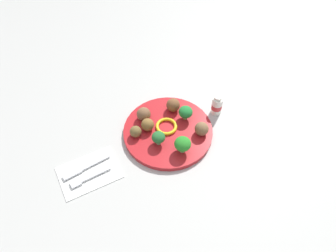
# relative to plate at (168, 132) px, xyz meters

# --- Properties ---
(ground_plane) EXTENTS (4.00, 4.00, 0.00)m
(ground_plane) POSITION_rel_plate_xyz_m (0.00, 0.00, -0.01)
(ground_plane) COLOR #B2B2AD
(plate) EXTENTS (0.28, 0.28, 0.02)m
(plate) POSITION_rel_plate_xyz_m (0.00, 0.00, 0.00)
(plate) COLOR red
(plate) RESTS_ON ground_plane
(broccoli_floret_far_rim) EXTENTS (0.04, 0.04, 0.04)m
(broccoli_floret_far_rim) POSITION_rel_plate_xyz_m (0.05, 0.03, 0.04)
(broccoli_floret_far_rim) COLOR #99CB7F
(broccoli_floret_far_rim) RESTS_ON plate
(broccoli_floret_back_right) EXTENTS (0.05, 0.05, 0.05)m
(broccoli_floret_back_right) POSITION_rel_plate_xyz_m (-0.01, 0.09, 0.04)
(broccoli_floret_back_right) COLOR #93C96A
(broccoli_floret_back_right) RESTS_ON plate
(broccoli_floret_mid_left) EXTENTS (0.04, 0.04, 0.05)m
(broccoli_floret_mid_left) POSITION_rel_plate_xyz_m (-0.07, -0.02, 0.04)
(broccoli_floret_mid_left) COLOR #99CC68
(broccoli_floret_mid_left) RESTS_ON plate
(meatball_front_right) EXTENTS (0.04, 0.04, 0.04)m
(meatball_front_right) POSITION_rel_plate_xyz_m (-0.05, -0.07, 0.03)
(meatball_front_right) COLOR brown
(meatball_front_right) RESTS_ON plate
(meatball_mid_left) EXTENTS (0.04, 0.04, 0.04)m
(meatball_mid_left) POSITION_rel_plate_xyz_m (0.05, -0.07, 0.03)
(meatball_mid_left) COLOR brown
(meatball_mid_left) RESTS_ON plate
(meatball_center) EXTENTS (0.04, 0.04, 0.04)m
(meatball_center) POSITION_rel_plate_xyz_m (0.05, -0.03, 0.03)
(meatball_center) COLOR brown
(meatball_center) RESTS_ON plate
(meatball_near_rim) EXTENTS (0.04, 0.04, 0.04)m
(meatball_near_rim) POSITION_rel_plate_xyz_m (-0.09, 0.06, 0.03)
(meatball_near_rim) COLOR brown
(meatball_near_rim) RESTS_ON plate
(meatball_front_left) EXTENTS (0.04, 0.04, 0.04)m
(meatball_front_left) POSITION_rel_plate_xyz_m (0.10, -0.02, 0.03)
(meatball_front_left) COLOR brown
(meatball_front_left) RESTS_ON plate
(pepper_ring_far_rim) EXTENTS (0.07, 0.07, 0.01)m
(pepper_ring_far_rim) POSITION_rel_plate_xyz_m (-0.00, -0.01, 0.01)
(pepper_ring_far_rim) COLOR yellow
(pepper_ring_far_rim) RESTS_ON plate
(napkin) EXTENTS (0.17, 0.13, 0.01)m
(napkin) POSITION_rel_plate_xyz_m (0.27, 0.03, -0.01)
(napkin) COLOR white
(napkin) RESTS_ON ground_plane
(fork) EXTENTS (0.12, 0.03, 0.01)m
(fork) POSITION_rel_plate_xyz_m (0.27, 0.05, -0.00)
(fork) COLOR silver
(fork) RESTS_ON napkin
(knife) EXTENTS (0.15, 0.03, 0.01)m
(knife) POSITION_rel_plate_xyz_m (0.28, 0.01, -0.00)
(knife) COLOR silver
(knife) RESTS_ON napkin
(yogurt_bottle) EXTENTS (0.03, 0.03, 0.07)m
(yogurt_bottle) POSITION_rel_plate_xyz_m (-0.18, -0.01, 0.03)
(yogurt_bottle) COLOR white
(yogurt_bottle) RESTS_ON ground_plane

